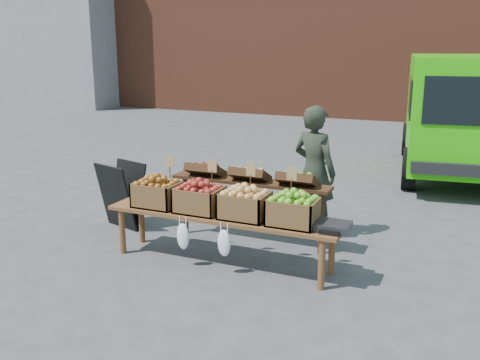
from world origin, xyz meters
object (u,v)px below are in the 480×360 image
at_px(crate_russet_pears, 199,200).
at_px(weighing_scale, 333,226).
at_px(crate_golden_apples, 157,194).
at_px(delivery_van, 465,116).
at_px(back_table, 250,202).
at_px(crate_green_apples, 293,212).
at_px(chalkboard_sign, 122,195).
at_px(crate_red_apples, 245,206).
at_px(vendor, 314,172).
at_px(display_bench, 222,239).

height_order(crate_russet_pears, weighing_scale, crate_russet_pears).
xyz_separation_m(crate_golden_apples, crate_russet_pears, (0.55, 0.00, 0.00)).
bearing_deg(crate_russet_pears, delivery_van, 66.35).
bearing_deg(delivery_van, back_table, -121.04).
xyz_separation_m(delivery_van, crate_green_apples, (-1.45, -5.83, -0.39)).
xyz_separation_m(delivery_van, chalkboard_sign, (-4.04, -5.26, -0.65)).
distance_m(crate_russet_pears, weighing_scale, 1.53).
height_order(crate_green_apples, weighing_scale, crate_green_apples).
bearing_deg(crate_red_apples, weighing_scale, 0.00).
bearing_deg(delivery_van, crate_golden_apples, -125.35).
bearing_deg(vendor, chalkboard_sign, 37.04).
bearing_deg(back_table, display_bench, -92.63).
relative_size(delivery_van, display_bench, 1.82).
bearing_deg(crate_golden_apples, vendor, 41.61).
height_order(vendor, crate_golden_apples, vendor).
bearing_deg(delivery_van, crate_russet_pears, -120.97).
height_order(back_table, weighing_scale, back_table).
bearing_deg(crate_russet_pears, weighing_scale, 0.00).
bearing_deg(crate_russet_pears, chalkboard_sign, 158.94).
bearing_deg(crate_russet_pears, display_bench, 0.00).
relative_size(crate_golden_apples, crate_red_apples, 1.00).
height_order(vendor, chalkboard_sign, vendor).
bearing_deg(display_bench, weighing_scale, 0.00).
xyz_separation_m(crate_red_apples, crate_green_apples, (0.55, 0.00, 0.00)).
bearing_deg(chalkboard_sign, vendor, 33.46).
distance_m(vendor, crate_green_apples, 1.34).
distance_m(back_table, crate_green_apples, 1.09).
bearing_deg(weighing_scale, crate_green_apples, 180.00).
height_order(delivery_van, weighing_scale, delivery_van).
distance_m(delivery_van, crate_russet_pears, 6.37).
bearing_deg(crate_green_apples, back_table, 137.72).
bearing_deg(crate_green_apples, display_bench, 180.00).
xyz_separation_m(back_table, crate_golden_apples, (-0.86, -0.72, 0.19)).
bearing_deg(crate_golden_apples, weighing_scale, 0.00).
relative_size(crate_golden_apples, weighing_scale, 1.47).
distance_m(display_bench, crate_russet_pears, 0.51).
height_order(vendor, crate_red_apples, vendor).
bearing_deg(delivery_van, chalkboard_sign, -134.84).
distance_m(vendor, crate_red_apples, 1.38).
relative_size(crate_golden_apples, crate_russet_pears, 1.00).
xyz_separation_m(back_table, weighing_scale, (1.22, -0.72, 0.09)).
distance_m(delivery_van, crate_red_apples, 6.17).
height_order(crate_russet_pears, crate_red_apples, same).
bearing_deg(crate_golden_apples, crate_russet_pears, 0.00).
bearing_deg(weighing_scale, chalkboard_sign, 169.25).
distance_m(display_bench, crate_golden_apples, 0.93).
bearing_deg(crate_red_apples, delivery_van, 71.04).
bearing_deg(back_table, chalkboard_sign, -175.25).
height_order(crate_golden_apples, crate_russet_pears, same).
xyz_separation_m(back_table, display_bench, (-0.03, -0.72, -0.24)).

